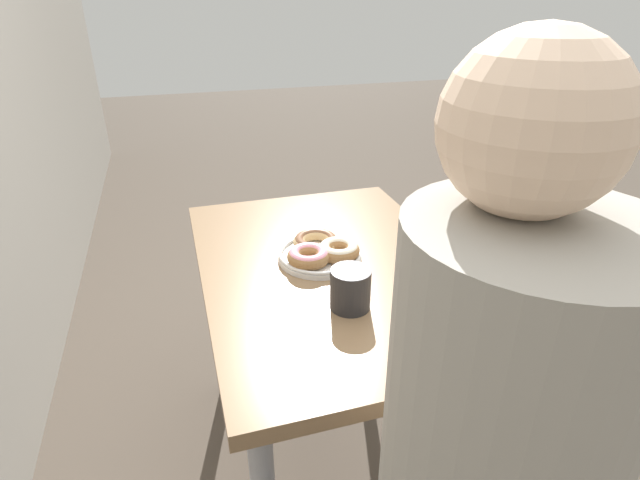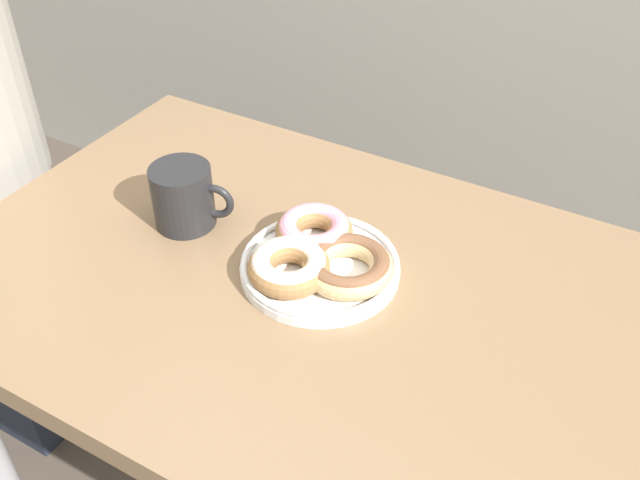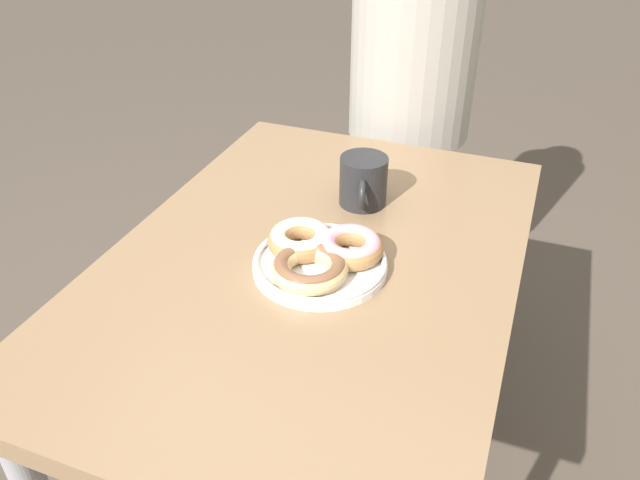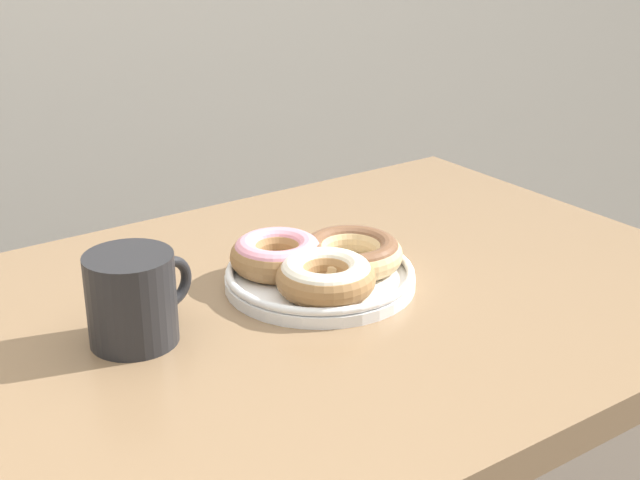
# 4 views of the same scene
# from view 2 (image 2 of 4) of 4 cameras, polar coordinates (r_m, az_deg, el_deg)

# --- Properties ---
(dining_table) EXTENTS (1.03, 0.71, 0.77)m
(dining_table) POSITION_cam_2_polar(r_m,az_deg,el_deg) (1.10, -2.20, -6.56)
(dining_table) COLOR #846647
(dining_table) RESTS_ON ground_plane
(donut_plate) EXTENTS (0.25, 0.24, 0.06)m
(donut_plate) POSITION_cam_2_polar(r_m,az_deg,el_deg) (1.02, -0.07, -1.44)
(donut_plate) COLOR white
(donut_plate) RESTS_ON dining_table
(coffee_mug) EXTENTS (0.13, 0.10, 0.10)m
(coffee_mug) POSITION_cam_2_polar(r_m,az_deg,el_deg) (1.12, -10.81, 3.47)
(coffee_mug) COLOR #232326
(coffee_mug) RESTS_ON dining_table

